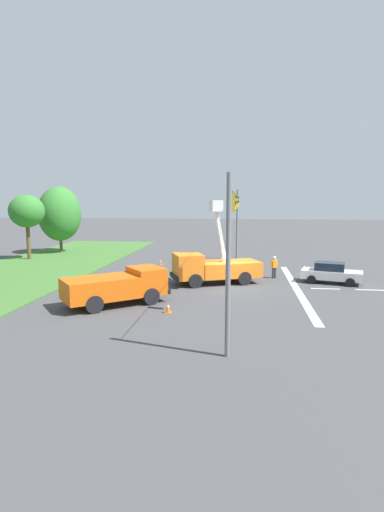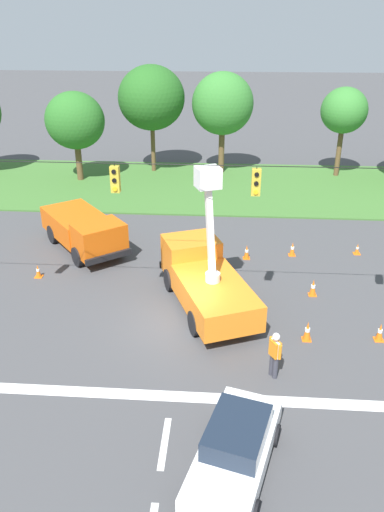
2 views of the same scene
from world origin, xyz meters
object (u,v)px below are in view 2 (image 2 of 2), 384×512
object	(u,v)px
traffic_cone_mid_left	(292,249)
utility_truck_support_near	(84,229)
traffic_cone_foreground_right	(307,331)
traffic_cone_lane_edge_b	(38,271)
tree_west	(75,121)
road_worker	(275,352)
traffic_cone_near_bucket	(247,252)
traffic_cone_foreground_left	(313,287)
traffic_cone_far_left	(380,332)
tree_far_east	(344,111)
sedan_white	(235,448)
utility_truck_bucket_lift	(205,277)
tree_east	(223,104)
tree_centre	(151,98)
traffic_cone_mid_right	(357,249)

from	to	relation	value
traffic_cone_mid_left	utility_truck_support_near	bearing A→B (deg)	179.79
traffic_cone_foreground_right	traffic_cone_lane_edge_b	size ratio (longest dim) A/B	1.27
tree_west	road_worker	xyz separation A→B (m)	(12.82, -21.86, -3.45)
traffic_cone_lane_edge_b	traffic_cone_near_bucket	bearing A→B (deg)	15.25
traffic_cone_foreground_left	traffic_cone_far_left	world-z (taller)	traffic_cone_foreground_left
traffic_cone_mid_left	traffic_cone_lane_edge_b	size ratio (longest dim) A/B	1.16
tree_far_east	traffic_cone_lane_edge_b	distance (m)	25.26
traffic_cone_foreground_right	traffic_cone_lane_edge_b	xyz separation A→B (m)	(-12.12, 4.30, -0.10)
sedan_white	traffic_cone_far_left	xyz separation A→B (m)	(5.60, 6.49, -0.42)
sedan_white	traffic_cone_lane_edge_b	world-z (taller)	sedan_white
traffic_cone_foreground_right	traffic_cone_far_left	bearing A→B (deg)	3.67
traffic_cone_mid_left	traffic_cone_far_left	bearing A→B (deg)	-71.19
traffic_cone_foreground_left	traffic_cone_mid_left	distance (m)	4.12
utility_truck_bucket_lift	traffic_cone_foreground_left	xyz separation A→B (m)	(4.79, 1.04, -0.91)
road_worker	traffic_cone_near_bucket	size ratio (longest dim) A/B	2.35
tree_east	traffic_cone_mid_left	xyz separation A→B (m)	(3.98, -14.79, -4.94)
traffic_cone_foreground_right	traffic_cone_lane_edge_b	world-z (taller)	traffic_cone_foreground_right
sedan_white	tree_far_east	bearing A→B (deg)	74.19
tree_centre	utility_truck_support_near	size ratio (longest dim) A/B	1.29
traffic_cone_mid_left	traffic_cone_far_left	xyz separation A→B (m)	(2.52, -7.39, -0.00)
traffic_cone_mid_right	traffic_cone_near_bucket	bearing A→B (deg)	-170.71
tree_far_east	traffic_cone_far_left	bearing A→B (deg)	-96.34
tree_east	traffic_cone_mid_right	xyz separation A→B (m)	(7.40, -14.38, -5.03)
tree_centre	road_worker	size ratio (longest dim) A/B	4.57
utility_truck_bucket_lift	traffic_cone_far_left	xyz separation A→B (m)	(6.85, -2.25, -0.93)
traffic_cone_lane_edge_b	tree_east	bearing A→B (deg)	65.05
traffic_cone_near_bucket	tree_far_east	bearing A→B (deg)	64.02
road_worker	sedan_white	bearing A→B (deg)	-108.49
tree_far_east	sedan_white	world-z (taller)	tree_far_east
tree_far_east	traffic_cone_mid_right	distance (m)	14.94
traffic_cone_mid_left	traffic_cone_far_left	distance (m)	7.81
tree_far_east	traffic_cone_far_left	size ratio (longest dim) A/B	9.03
tree_west	tree_east	xyz separation A→B (m)	(10.57, 2.74, 0.86)
tree_west	traffic_cone_mid_left	xyz separation A→B (m)	(14.54, -12.05, -4.08)
tree_far_east	traffic_cone_foreground_right	distance (m)	23.14
traffic_cone_far_left	traffic_cone_mid_right	bearing A→B (deg)	83.39
traffic_cone_foreground_left	traffic_cone_mid_right	bearing A→B (deg)	56.67
tree_far_east	traffic_cone_mid_left	size ratio (longest dim) A/B	8.94
sedan_white	traffic_cone_far_left	bearing A→B (deg)	49.19
sedan_white	traffic_cone_lane_edge_b	bearing A→B (deg)	131.23
traffic_cone_lane_edge_b	traffic_cone_foreground_right	bearing A→B (deg)	-19.54
traffic_cone_foreground_right	tree_centre	bearing A→B (deg)	112.06
traffic_cone_foreground_left	traffic_cone_mid_left	size ratio (longest dim) A/B	1.05
tree_centre	traffic_cone_foreground_left	xyz separation A→B (m)	(9.80, -18.92, -5.30)
traffic_cone_lane_edge_b	tree_west	bearing A→B (deg)	98.04
traffic_cone_lane_edge_b	traffic_cone_far_left	distance (m)	15.46
traffic_cone_mid_left	traffic_cone_mid_right	world-z (taller)	traffic_cone_mid_left
traffic_cone_foreground_left	tree_west	bearing A→B (deg)	132.90
tree_centre	sedan_white	distance (m)	29.79
tree_east	road_worker	world-z (taller)	tree_east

